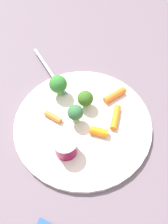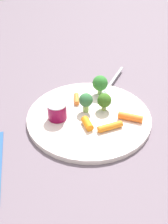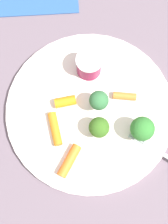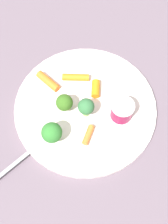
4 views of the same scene
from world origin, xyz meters
The scene contains 11 objects.
ground_plane centered at (0.00, 0.00, 0.00)m, with size 2.40×2.40×0.00m, color #645460.
plate centered at (0.00, 0.00, 0.01)m, with size 0.30×0.30×0.01m, color silver.
sauce_cup centered at (0.02, 0.07, 0.03)m, with size 0.05×0.05×0.04m.
broccoli_floret_0 centered at (0.02, 0.00, 0.04)m, with size 0.03×0.03×0.05m.
broccoli_floret_1 centered at (0.00, -0.04, 0.04)m, with size 0.03×0.03×0.04m.
broccoli_floret_2 centered at (0.06, -0.07, 0.04)m, with size 0.04×0.04×0.05m.
carrot_stick_0 centered at (-0.04, 0.03, 0.02)m, with size 0.02×0.02×0.04m, color orange.
carrot_stick_1 centered at (-0.06, -0.07, 0.02)m, with size 0.02×0.02×0.06m, color orange.
carrot_stick_2 centered at (-0.07, -0.01, 0.02)m, with size 0.01×0.01×0.06m, color orange.
carrot_stick_3 centered at (0.06, 0.00, 0.02)m, with size 0.01×0.01×0.04m, color orange.
fork centered at (0.10, -0.13, 0.01)m, with size 0.12×0.15×0.00m.
Camera 4 is at (0.28, -0.03, 0.59)m, focal length 50.07 mm.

